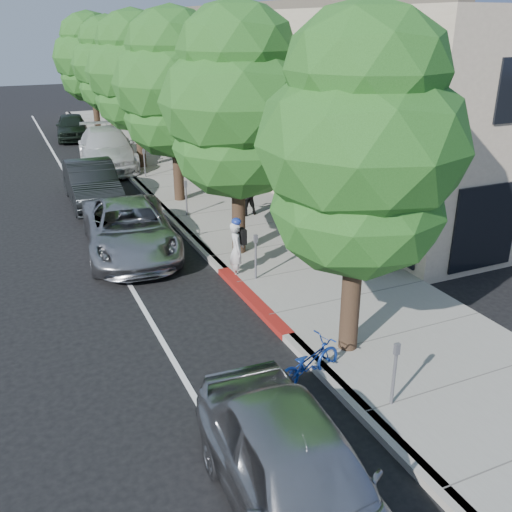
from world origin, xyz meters
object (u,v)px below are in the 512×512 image
street_tree_0 (361,149)px  near_car_a (298,476)px  silver_suv (129,229)px  white_pickup (107,149)px  street_tree_4 (109,66)px  cyclist (237,250)px  dark_suv_far (72,127)px  street_tree_2 (174,86)px  bicycle (308,363)px  street_tree_5 (91,58)px  street_tree_1 (237,105)px  street_tree_3 (135,73)px  dark_sedan (92,184)px  pedestrian (245,192)px

street_tree_0 → near_car_a: 5.89m
silver_suv → white_pickup: bearing=88.4°
street_tree_4 → cyclist: bearing=-91.9°
street_tree_4 → dark_suv_far: bearing=120.8°
street_tree_2 → cyclist: bearing=-95.0°
bicycle → dark_suv_far: 27.87m
street_tree_5 → white_pickup: 11.47m
street_tree_1 → white_pickup: (-1.40, 13.18, -3.56)m
white_pickup → street_tree_2: bearing=-72.8°
street_tree_4 → near_car_a: 27.90m
street_tree_2 → street_tree_4: 12.00m
street_tree_5 → bicycle: size_ratio=4.34×
street_tree_3 → white_pickup: (-1.40, 1.18, -3.52)m
street_tree_1 → silver_suv: (-2.92, 1.63, -3.70)m
street_tree_3 → dark_sedan: bearing=-123.0°
street_tree_1 → dark_suv_far: bearing=95.2°
street_tree_3 → silver_suv: size_ratio=1.30×
dark_sedan → street_tree_2: bearing=-20.3°
street_tree_1 → bicycle: (-1.30, -6.59, -4.03)m
street_tree_5 → dark_sedan: size_ratio=1.46×
street_tree_2 → street_tree_4: bearing=90.0°
silver_suv → dark_suv_far: size_ratio=1.26×
silver_suv → pedestrian: pedestrian is taller
bicycle → near_car_a: 3.44m
street_tree_1 → cyclist: bearing=-114.9°
bicycle → dark_suv_far: bearing=-15.5°
street_tree_4 → bicycle: 24.93m
bicycle → street_tree_5: bearing=-19.3°
white_pickup → street_tree_0: bearing=-79.6°
bicycle → pedestrian: bearing=-33.3°
cyclist → bicycle: cyclist is taller
street_tree_0 → near_car_a: (-3.10, -3.50, -3.59)m
street_tree_1 → street_tree_3: size_ratio=1.00×
bicycle → dark_suv_far: (-0.65, 27.86, 0.31)m
street_tree_0 → bicycle: 4.21m
street_tree_4 → white_pickup: 6.10m
street_tree_3 → street_tree_1: bearing=-90.0°
street_tree_0 → dark_sedan: bearing=103.2°
bicycle → near_car_a: bearing=131.4°
silver_suv → pedestrian: bearing=24.8°
street_tree_5 → street_tree_2: bearing=-90.0°
street_tree_2 → dark_suv_far: bearing=97.3°
silver_suv → dark_suv_far: bearing=93.1°
dark_sedan → white_pickup: white_pickup is taller
cyclist → street_tree_5: bearing=13.3°
street_tree_5 → dark_suv_far: bearing=-125.6°
street_tree_1 → street_tree_0: bearing=-90.0°
street_tree_2 → street_tree_4: size_ratio=1.03×
street_tree_2 → pedestrian: 4.72m
near_car_a → pedestrian: (4.68, 12.67, 0.19)m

